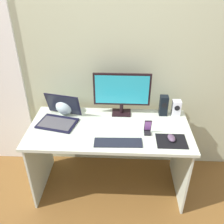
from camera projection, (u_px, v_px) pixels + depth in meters
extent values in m
plane|color=brown|center=(110.00, 185.00, 2.59)|extent=(8.00, 8.00, 0.00)
cube|color=#B5BD99|center=(112.00, 56.00, 2.30)|extent=(6.00, 0.04, 2.50)
cube|color=beige|center=(109.00, 129.00, 2.21)|extent=(1.44, 0.68, 0.03)
cube|color=silver|center=(41.00, 157.00, 2.43)|extent=(0.02, 0.64, 0.71)
cube|color=beige|center=(180.00, 162.00, 2.37)|extent=(0.02, 0.64, 0.71)
cube|color=black|center=(121.00, 113.00, 2.41)|extent=(0.18, 0.14, 0.01)
cylinder|color=black|center=(121.00, 108.00, 2.38)|extent=(0.04, 0.04, 0.09)
cube|color=black|center=(122.00, 89.00, 2.28)|extent=(0.53, 0.02, 0.32)
cube|color=#26A5BF|center=(122.00, 90.00, 2.27)|extent=(0.50, 0.00, 0.28)
cube|color=white|center=(176.00, 108.00, 2.35)|extent=(0.08, 0.07, 0.15)
cylinder|color=black|center=(177.00, 108.00, 2.31)|extent=(0.05, 0.00, 0.05)
cube|color=black|center=(164.00, 105.00, 2.35)|extent=(0.08, 0.07, 0.20)
cylinder|color=black|center=(164.00, 105.00, 2.30)|extent=(0.05, 0.00, 0.05)
cube|color=black|center=(57.00, 123.00, 2.25)|extent=(0.38, 0.30, 0.02)
cube|color=#47474C|center=(57.00, 123.00, 2.23)|extent=(0.33, 0.24, 0.00)
cube|color=black|center=(63.00, 104.00, 2.31)|extent=(0.34, 0.14, 0.22)
cube|color=#1E2333|center=(63.00, 104.00, 2.30)|extent=(0.31, 0.12, 0.19)
sphere|color=silver|center=(65.00, 105.00, 2.37)|extent=(0.19, 0.19, 0.19)
cube|color=black|center=(118.00, 143.00, 2.01)|extent=(0.40, 0.13, 0.01)
cube|color=black|center=(171.00, 141.00, 2.03)|extent=(0.25, 0.20, 0.00)
ellipsoid|color=#57425B|center=(171.00, 138.00, 2.04)|extent=(0.07, 0.11, 0.04)
cube|color=black|center=(147.00, 133.00, 2.11)|extent=(0.06, 0.05, 0.02)
cube|color=black|center=(148.00, 126.00, 2.09)|extent=(0.06, 0.04, 0.12)
cube|color=#A559BF|center=(148.00, 126.00, 2.09)|extent=(0.05, 0.03, 0.10)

